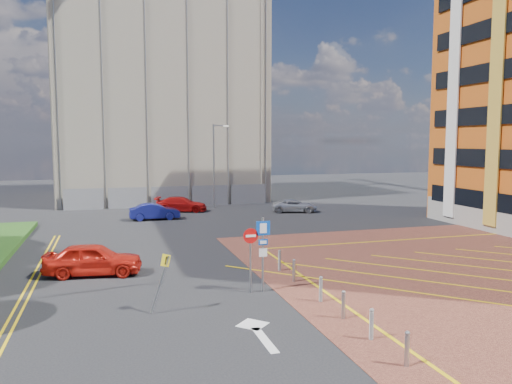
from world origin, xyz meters
name	(u,v)px	position (x,y,z in m)	size (l,w,h in m)	color
ground	(258,300)	(0.00, 0.00, 0.00)	(140.00, 140.00, 0.00)	black
lamp_back	(215,163)	(4.08, 28.00, 4.36)	(1.53, 0.16, 8.00)	#9EA0A8
sign_cluster	(258,247)	(0.30, 0.98, 1.95)	(1.17, 0.12, 3.20)	#9EA0A8
warning_sign	(162,276)	(-3.90, -0.50, 1.43)	(0.81, 0.43, 2.24)	#9EA0A8
bollard_row	(328,295)	(2.30, -1.67, 0.47)	(0.14, 11.14, 0.90)	#9EA0A8
construction_building	(158,101)	(0.00, 40.00, 11.00)	(21.20, 19.20, 22.00)	#A89C8A
construction_fence	(180,196)	(1.00, 30.00, 1.00)	(21.60, 0.06, 2.00)	gray
car_red_left	(93,259)	(-6.52, 5.84, 0.78)	(1.83, 4.55, 1.55)	red
car_blue_back	(155,212)	(-2.17, 22.22, 0.67)	(1.41, 4.05, 1.34)	navy
car_red_back	(181,204)	(0.60, 26.33, 0.67)	(1.89, 4.64, 1.35)	red
car_silver_back	(294,206)	(10.40, 23.10, 0.57)	(1.90, 4.11, 1.14)	#B6B7BE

